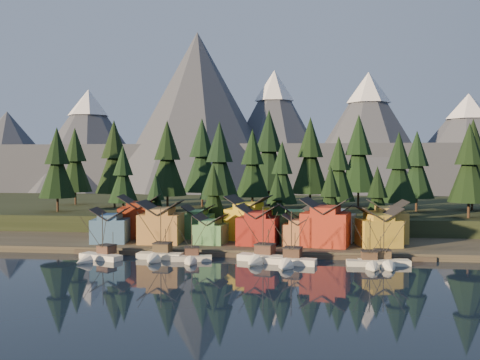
# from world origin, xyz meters

# --- Properties ---
(ground) EXTENTS (500.00, 500.00, 0.00)m
(ground) POSITION_xyz_m (0.00, 0.00, 0.00)
(ground) COLOR black
(ground) RESTS_ON ground
(shore_strip) EXTENTS (400.00, 50.00, 1.50)m
(shore_strip) POSITION_xyz_m (0.00, 40.00, 0.75)
(shore_strip) COLOR #312E24
(shore_strip) RESTS_ON ground
(hillside) EXTENTS (420.00, 100.00, 6.00)m
(hillside) POSITION_xyz_m (0.00, 90.00, 3.00)
(hillside) COLOR black
(hillside) RESTS_ON ground
(dock) EXTENTS (80.00, 4.00, 1.00)m
(dock) POSITION_xyz_m (0.00, 16.50, 0.50)
(dock) COLOR #4B4135
(dock) RESTS_ON ground
(mountain_ridge) EXTENTS (560.00, 190.00, 90.00)m
(mountain_ridge) POSITION_xyz_m (-4.20, 213.59, 26.06)
(mountain_ridge) COLOR #4A5260
(mountain_ridge) RESTS_ON ground
(boat_0) EXTENTS (10.56, 10.97, 11.17)m
(boat_0) POSITION_xyz_m (-31.79, 7.85, 2.06)
(boat_0) COLOR silver
(boat_0) RESTS_ON ground
(boat_1) EXTENTS (10.26, 11.05, 12.39)m
(boat_1) POSITION_xyz_m (-18.98, 10.22, 2.42)
(boat_1) COLOR beige
(boat_1) RESTS_ON ground
(boat_2) EXTENTS (9.16, 9.72, 10.35)m
(boat_2) POSITION_xyz_m (-11.37, 8.79, 1.97)
(boat_2) COLOR beige
(boat_2) RESTS_ON ground
(boat_3) EXTENTS (11.04, 11.65, 12.93)m
(boat_3) POSITION_xyz_m (3.09, 10.23, 2.53)
(boat_3) COLOR white
(boat_3) RESTS_ON ground
(boat_4) EXTENTS (11.19, 11.82, 12.25)m
(boat_4) POSITION_xyz_m (9.32, 7.35, 2.30)
(boat_4) COLOR white
(boat_4) RESTS_ON ground
(boat_5) EXTENTS (9.72, 10.58, 10.70)m
(boat_5) POSITION_xyz_m (25.65, 7.70, 1.98)
(boat_5) COLOR beige
(boat_5) RESTS_ON ground
(boat_6) EXTENTS (10.72, 11.58, 10.96)m
(boat_6) POSITION_xyz_m (28.64, 8.71, 1.96)
(boat_6) COLOR white
(boat_6) RESTS_ON ground
(house_front_0) EXTENTS (9.26, 8.87, 8.32)m
(house_front_0) POSITION_xyz_m (-34.49, 22.96, 5.87)
(house_front_0) COLOR #3C638E
(house_front_0) RESTS_ON shore_strip
(house_front_1) EXTENTS (10.02, 9.64, 10.09)m
(house_front_1) POSITION_xyz_m (-22.12, 23.95, 6.80)
(house_front_1) COLOR #AB793D
(house_front_1) RESTS_ON shore_strip
(house_front_2) EXTENTS (7.96, 8.01, 6.92)m
(house_front_2) POSITION_xyz_m (-10.02, 24.30, 5.14)
(house_front_2) COLOR #47834B
(house_front_2) RESTS_ON shore_strip
(house_front_3) EXTENTS (10.23, 9.85, 9.41)m
(house_front_3) POSITION_xyz_m (1.48, 24.54, 6.44)
(house_front_3) COLOR maroon
(house_front_3) RESTS_ON shore_strip
(house_front_4) EXTENTS (7.91, 8.41, 7.31)m
(house_front_4) POSITION_xyz_m (11.02, 24.68, 5.34)
(house_front_4) COLOR #AD6A3D
(house_front_4) RESTS_ON shore_strip
(house_front_5) EXTENTS (12.28, 11.54, 11.06)m
(house_front_5) POSITION_xyz_m (17.24, 24.25, 7.31)
(house_front_5) COLOR maroon
(house_front_5) RESTS_ON shore_strip
(house_front_6) EXTENTS (10.57, 10.18, 9.05)m
(house_front_6) POSITION_xyz_m (29.41, 25.21, 6.26)
(house_front_6) COLOR gold
(house_front_6) RESTS_ON shore_strip
(house_back_0) EXTENTS (11.33, 11.00, 10.86)m
(house_back_0) POSITION_xyz_m (-30.26, 32.75, 7.20)
(house_back_0) COLOR maroon
(house_back_0) RESTS_ON shore_strip
(house_back_1) EXTENTS (7.68, 7.77, 8.33)m
(house_back_1) POSITION_xyz_m (-14.93, 33.42, 5.87)
(house_back_1) COLOR #468247
(house_back_1) RESTS_ON shore_strip
(house_back_2) EXTENTS (11.84, 11.15, 10.99)m
(house_back_2) POSITION_xyz_m (-1.73, 32.52, 7.27)
(house_back_2) COLOR gold
(house_back_2) RESTS_ON shore_strip
(house_back_3) EXTENTS (9.94, 9.08, 9.15)m
(house_back_3) POSITION_xyz_m (10.26, 30.91, 6.31)
(house_back_3) COLOR #48864D
(house_back_3) RESTS_ON shore_strip
(house_back_4) EXTENTS (10.01, 9.76, 9.18)m
(house_back_4) POSITION_xyz_m (20.38, 32.68, 6.32)
(house_back_4) COLOR silver
(house_back_4) RESTS_ON shore_strip
(house_back_5) EXTENTS (9.13, 9.24, 10.09)m
(house_back_5) POSITION_xyz_m (32.42, 32.42, 6.80)
(house_back_5) COLOR #A5883A
(house_back_5) RESTS_ON shore_strip
(tree_hill_0) EXTENTS (10.96, 10.96, 25.54)m
(tree_hill_0) POSITION_xyz_m (-62.00, 52.00, 19.96)
(tree_hill_0) COLOR #332319
(tree_hill_0) RESTS_ON hillside
(tree_hill_1) EXTENTS (12.37, 12.37, 28.82)m
(tree_hill_1) POSITION_xyz_m (-50.00, 68.00, 21.76)
(tree_hill_1) COLOR #332319
(tree_hill_1) RESTS_ON hillside
(tree_hill_2) EXTENTS (8.54, 8.54, 19.90)m
(tree_hill_2) POSITION_xyz_m (-40.00, 48.00, 16.87)
(tree_hill_2) COLOR #332319
(tree_hill_2) RESTS_ON hillside
(tree_hill_3) EXTENTS (11.98, 11.98, 27.92)m
(tree_hill_3) POSITION_xyz_m (-30.00, 60.00, 21.26)
(tree_hill_3) COLOR #332319
(tree_hill_3) RESTS_ON hillside
(tree_hill_4) EXTENTS (12.77, 12.77, 29.75)m
(tree_hill_4) POSITION_xyz_m (-22.00, 75.00, 22.26)
(tree_hill_4) COLOR #332319
(tree_hill_4) RESTS_ON hillside
(tree_hill_5) EXTENTS (11.47, 11.47, 26.72)m
(tree_hill_5) POSITION_xyz_m (-12.00, 50.00, 20.61)
(tree_hill_5) COLOR #332319
(tree_hill_5) RESTS_ON hillside
(tree_hill_6) EXTENTS (10.90, 10.90, 25.38)m
(tree_hill_6) POSITION_xyz_m (-4.00, 65.00, 19.88)
(tree_hill_6) COLOR #332319
(tree_hill_6) RESTS_ON hillside
(tree_hill_7) EXTENTS (8.96, 8.96, 20.88)m
(tree_hill_7) POSITION_xyz_m (6.00, 48.00, 17.41)
(tree_hill_7) COLOR #332319
(tree_hill_7) RESTS_ON hillside
(tree_hill_8) EXTENTS (12.64, 12.64, 29.44)m
(tree_hill_8) POSITION_xyz_m (14.00, 72.00, 22.10)
(tree_hill_8) COLOR #332319
(tree_hill_8) RESTS_ON hillside
(tree_hill_9) EXTENTS (9.69, 9.69, 22.58)m
(tree_hill_9) POSITION_xyz_m (22.00, 55.00, 18.34)
(tree_hill_9) COLOR #332319
(tree_hill_9) RESTS_ON hillside
(tree_hill_10) EXTENTS (13.26, 13.26, 30.89)m
(tree_hill_10) POSITION_xyz_m (30.00, 80.00, 22.89)
(tree_hill_10) COLOR #332319
(tree_hill_10) RESTS_ON hillside
(tree_hill_11) EXTENTS (10.05, 10.05, 23.42)m
(tree_hill_11) POSITION_xyz_m (38.00, 50.00, 18.80)
(tree_hill_11) COLOR #332319
(tree_hill_11) RESTS_ON hillside
(tree_hill_12) EXTENTS (10.53, 10.53, 24.54)m
(tree_hill_12) POSITION_xyz_m (46.00, 66.00, 19.41)
(tree_hill_12) COLOR #332319
(tree_hill_12) RESTS_ON hillside
(tree_hill_13) EXTENTS (10.97, 10.97, 25.56)m
(tree_hill_13) POSITION_xyz_m (56.00, 48.00, 19.97)
(tree_hill_13) COLOR #332319
(tree_hill_13) RESTS_ON hillside
(tree_hill_14) EXTENTS (12.23, 12.23, 28.49)m
(tree_hill_14) POSITION_xyz_m (64.00, 72.00, 21.57)
(tree_hill_14) COLOR #332319
(tree_hill_14) RESTS_ON hillside
(tree_hill_15) EXTENTS (14.15, 14.15, 32.95)m
(tree_hill_15) POSITION_xyz_m (0.00, 82.00, 24.02)
(tree_hill_15) COLOR #332319
(tree_hill_15) RESTS_ON hillside
(tree_hill_16) EXTENTS (11.63, 11.63, 27.08)m
(tree_hill_16) POSITION_xyz_m (-68.00, 78.00, 20.81)
(tree_hill_16) COLOR #332319
(tree_hill_16) RESTS_ON hillside
(tree_shore_0) EXTENTS (7.06, 7.06, 16.44)m
(tree_shore_0) POSITION_xyz_m (-28.00, 40.00, 10.48)
(tree_shore_0) COLOR #332319
(tree_shore_0) RESTS_ON shore_strip
(tree_shore_1) EXTENTS (8.13, 8.13, 18.94)m
(tree_shore_1) POSITION_xyz_m (-12.00, 40.00, 11.85)
(tree_shore_1) COLOR #332319
(tree_shore_1) RESTS_ON shore_strip
(tree_shore_2) EXTENTS (7.30, 7.30, 17.01)m
(tree_shore_2) POSITION_xyz_m (5.00, 40.00, 10.79)
(tree_shore_2) COLOR #332319
(tree_shore_2) RESTS_ON shore_strip
(tree_shore_3) EXTENTS (8.06, 8.06, 18.77)m
(tree_shore_3) POSITION_xyz_m (19.00, 40.00, 11.75)
(tree_shore_3) COLOR #332319
(tree_shore_3) RESTS_ON shore_strip
(tree_shore_4) EXTENTS (7.94, 7.94, 18.50)m
(tree_shore_4) POSITION_xyz_m (31.00, 40.00, 11.61)
(tree_shore_4) COLOR #332319
(tree_shore_4) RESTS_ON shore_strip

